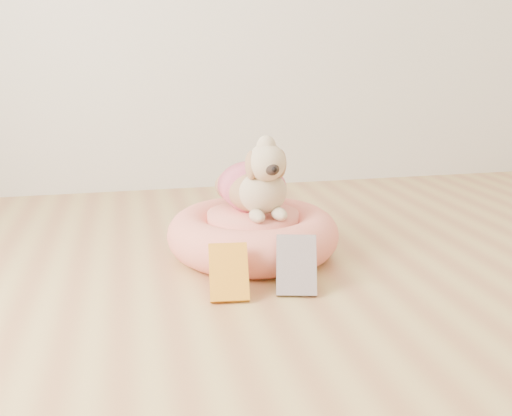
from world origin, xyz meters
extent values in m
cylinder|color=#EC7E5C|center=(-0.09, 1.15, 0.05)|extent=(0.45, 0.45, 0.09)
torus|color=#EC7E5C|center=(-0.09, 1.15, 0.08)|extent=(0.61, 0.61, 0.16)
cylinder|color=#EC7E5C|center=(-0.09, 1.15, 0.12)|extent=(0.33, 0.33, 0.08)
cube|color=yellow|center=(-0.24, 0.80, 0.08)|extent=(0.13, 0.13, 0.16)
cube|color=white|center=(-0.03, 0.80, 0.08)|extent=(0.15, 0.14, 0.17)
camera|label=1|loc=(-0.51, -0.75, 0.71)|focal=40.00mm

